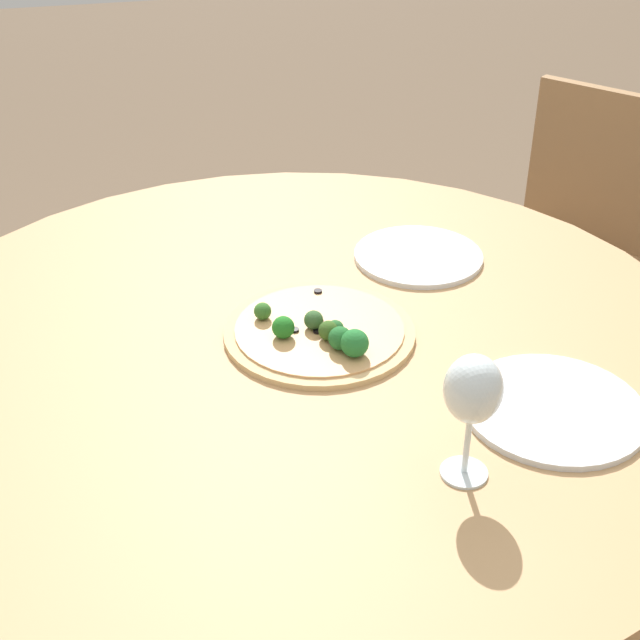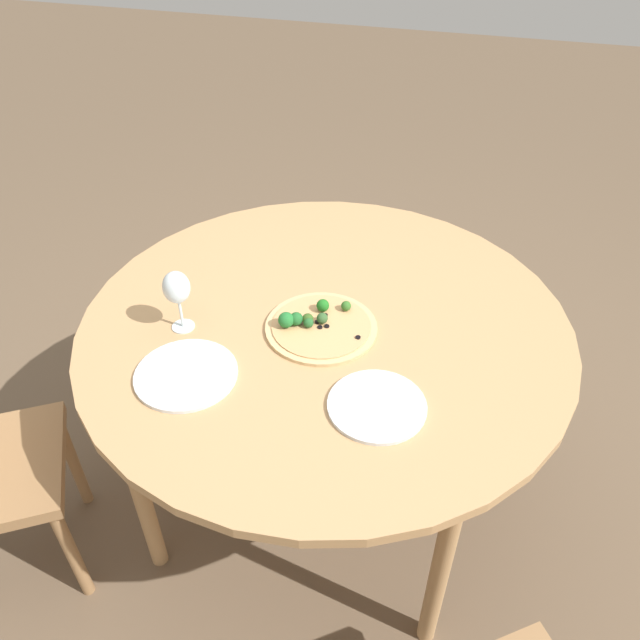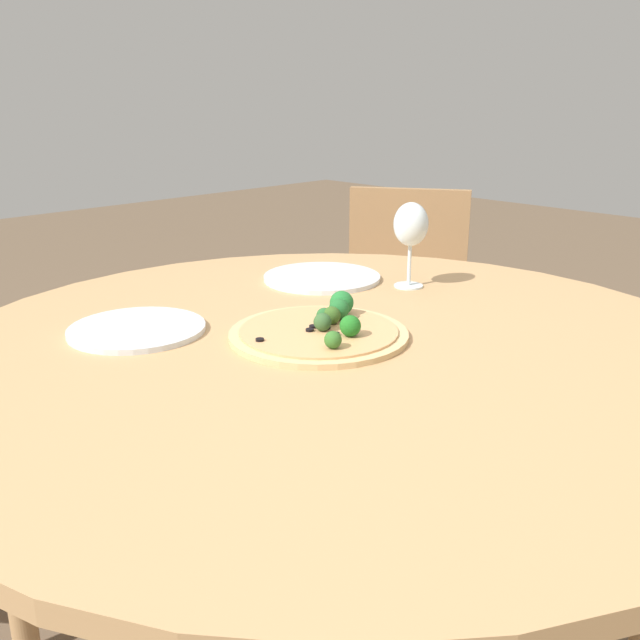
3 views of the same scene
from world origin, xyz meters
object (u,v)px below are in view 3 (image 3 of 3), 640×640
pizza (323,329)px  plate_near (322,277)px  wine_glass (411,227)px  plate_far (137,329)px  chair (401,316)px

pizza → plate_near: size_ratio=1.19×
wine_glass → plate_far: 0.61m
wine_glass → plate_far: bearing=-14.3°
wine_glass → plate_near: 0.23m
chair → plate_near: (0.60, 0.25, 0.28)m
chair → plate_far: 1.15m
wine_glass → plate_far: wine_glass is taller
pizza → wine_glass: wine_glass is taller
plate_far → pizza: bearing=131.7°
chair → wine_glass: bearing=-82.9°
chair → pizza: size_ratio=2.78×
pizza → plate_far: 0.33m
plate_far → wine_glass: bearing=165.7°
chair → plate_near: size_ratio=3.29×
plate_near → pizza: bearing=45.6°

